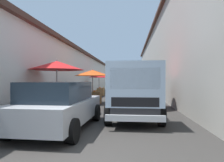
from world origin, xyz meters
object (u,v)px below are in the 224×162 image
fruit_stall_near_right (140,77)px  hatchback_car (60,105)px  fruit_stall_mid_lane (99,79)px  plastic_stool (138,99)px  delivery_truck (134,93)px  fruit_stall_far_right (93,77)px  fruit_stall_far_left (57,72)px  vendor_by_crates (154,87)px

fruit_stall_near_right → hatchback_car: (-4.89, 2.65, -0.94)m
fruit_stall_mid_lane → plastic_stool: size_ratio=5.21×
hatchback_car → delivery_truck: size_ratio=0.80×
fruit_stall_mid_lane → delivery_truck: size_ratio=0.46×
fruit_stall_far_right → delivery_truck: (-5.25, -2.58, -0.69)m
plastic_stool → hatchback_car: bearing=158.3°
fruit_stall_mid_lane → hatchback_car: bearing=-175.9°
fruit_stall_far_left → vendor_by_crates: 8.42m
hatchback_car → plastic_stool: 7.05m
fruit_stall_near_right → delivery_truck: fruit_stall_near_right is taller
fruit_stall_far_left → hatchback_car: (-2.58, -1.10, -1.13)m
fruit_stall_far_left → fruit_stall_far_right: 4.12m
fruit_stall_far_left → vendor_by_crates: bearing=-36.6°
fruit_stall_near_right → fruit_stall_far_left: (-2.31, 3.76, 0.19)m
fruit_stall_far_left → vendor_by_crates: fruit_stall_far_left is taller
fruit_stall_far_left → hatchback_car: 3.02m
hatchback_car → vendor_by_crates: vendor_by_crates is taller
fruit_stall_near_right → fruit_stall_far_right: (1.72, 2.92, 0.05)m
fruit_stall_far_right → fruit_stall_near_right: bearing=-120.4°
fruit_stall_far_left → fruit_stall_mid_lane: bearing=-0.8°
hatchback_car → vendor_by_crates: (9.29, -3.89, 0.23)m
vendor_by_crates → plastic_stool: 3.10m
fruit_stall_far_left → plastic_stool: size_ratio=5.61×
vendor_by_crates → fruit_stall_near_right: bearing=164.3°
fruit_stall_mid_lane → plastic_stool: fruit_stall_mid_lane is taller
fruit_stall_near_right → plastic_stool: (1.66, 0.05, -1.35)m
fruit_stall_far_left → fruit_stall_near_right: bearing=-58.4°
delivery_truck → vendor_by_crates: (7.93, -1.58, -0.07)m
plastic_stool → delivery_truck: bearing=176.7°
fruit_stall_far_left → vendor_by_crates: (6.72, -4.99, -0.90)m
fruit_stall_near_right → delivery_truck: (-3.53, 0.35, -0.64)m
delivery_truck → plastic_stool: delivery_truck is taller
fruit_stall_mid_lane → delivery_truck: (-11.87, -3.26, -0.62)m
fruit_stall_mid_lane → hatchback_car: (-13.23, -0.96, -0.92)m
fruit_stall_far_right → hatchback_car: bearing=-177.7°
fruit_stall_far_right → hatchback_car: 6.69m
fruit_stall_near_right → delivery_truck: bearing=174.4°
hatchback_car → vendor_by_crates: 10.08m
fruit_stall_far_right → plastic_stool: 3.20m
delivery_truck → plastic_stool: (5.19, -0.30, -0.71)m
fruit_stall_far_right → fruit_stall_far_left: bearing=168.3°
fruit_stall_far_left → delivery_truck: fruit_stall_far_left is taller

